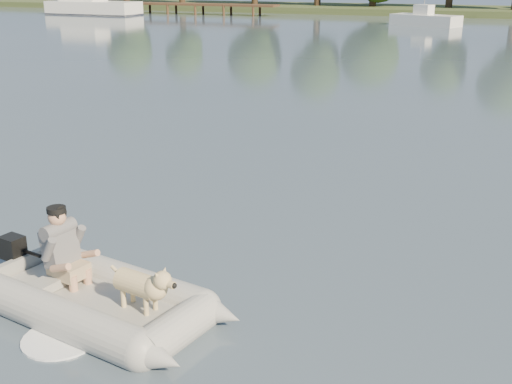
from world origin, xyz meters
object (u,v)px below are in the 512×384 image
at_px(dog, 138,288).
at_px(cabin_cruiser, 93,1).
at_px(man, 61,244).
at_px(dinghy, 97,271).
at_px(dock, 190,9).
at_px(motorboat, 426,12).

xyz_separation_m(dog, cabin_cruiser, (-34.16, 48.57, 0.76)).
bearing_deg(man, dinghy, -4.24).
relative_size(dock, dog, 20.06).
bearing_deg(man, dock, 126.72).
distance_m(man, dog, 1.32).
bearing_deg(cabin_cruiser, man, -54.33).
relative_size(dock, dinghy, 3.94).
height_order(dock, dog, dock).
distance_m(cabin_cruiser, motorboat, 31.75).
relative_size(dinghy, cabin_cruiser, 0.47).
bearing_deg(man, motorboat, 103.11).
height_order(dock, man, man).
bearing_deg(dinghy, dog, 4.57).
xyz_separation_m(dinghy, motorboat, (-1.85, 46.49, 0.48)).
distance_m(dock, motorboat, 24.14).
distance_m(man, motorboat, 46.32).
height_order(dinghy, cabin_cruiser, cabin_cruiser).
bearing_deg(dock, man, -64.90).
bearing_deg(cabin_cruiser, dock, 27.58).
bearing_deg(dog, dock, 127.73).
height_order(dock, motorboat, motorboat).
bearing_deg(motorboat, dog, -63.94).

